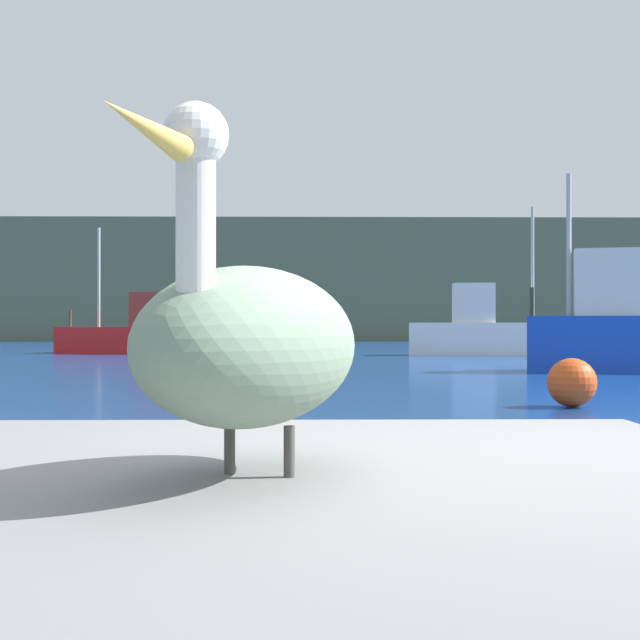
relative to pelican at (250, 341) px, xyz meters
name	(u,v)px	position (x,y,z in m)	size (l,w,h in m)	color
hillside_backdrop	(317,283)	(1.01, 67.41, 3.24)	(140.00, 13.14, 8.63)	#5B664C
pier_dock	(252,616)	(0.00, 0.01, -0.71)	(2.98, 2.95, 0.71)	gray
pelican	(250,341)	(0.00, 0.00, 0.00)	(0.77, 1.26, 0.90)	gray
fishing_boat_red	(153,332)	(-5.82, 33.44, -0.21)	(7.33, 3.88, 4.99)	red
fishing_boat_white	(483,331)	(6.71, 31.21, -0.17)	(5.79, 2.20, 5.47)	white
fishing_boat_blue	(627,329)	(7.77, 19.12, -0.05)	(5.08, 2.76, 4.76)	blue
mooring_buoy	(572,383)	(3.75, 9.95, -0.74)	(0.67, 0.67, 0.67)	#E54C19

